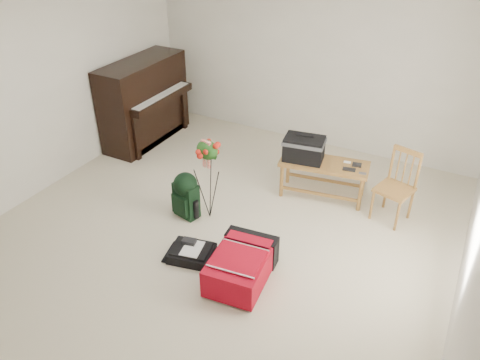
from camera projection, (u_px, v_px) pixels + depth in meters
The scene contains 11 objects.
floor at pixel (216, 236), 5.30m from camera, with size 5.00×5.50×0.01m, color #BAB096.
ceiling at pixel (209, 6), 3.98m from camera, with size 5.00×5.50×0.01m, color white.
wall_back at pixel (312, 61), 6.69m from camera, with size 5.00×0.04×2.50m, color silver.
wall_left at pixel (36, 93), 5.64m from camera, with size 0.04×5.50×2.50m, color silver.
piano at pixel (145, 103), 7.06m from camera, with size 0.71×1.50×1.25m.
bench at pixel (311, 152), 5.76m from camera, with size 1.14×0.60×0.83m.
dining_chair at pixel (395, 187), 5.39m from camera, with size 0.47×0.47×0.87m.
red_suitcase at pixel (244, 262), 4.67m from camera, with size 0.61×0.83×0.34m.
black_duffel at pixel (192, 252), 4.96m from camera, with size 0.52×0.45×0.19m.
green_backpack at pixel (186, 193), 5.48m from camera, with size 0.32×0.30×0.58m.
flower_stand at pixel (208, 180), 5.36m from camera, with size 0.39×0.39×1.05m.
Camera 1 is at (2.21, -3.54, 3.35)m, focal length 35.00 mm.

